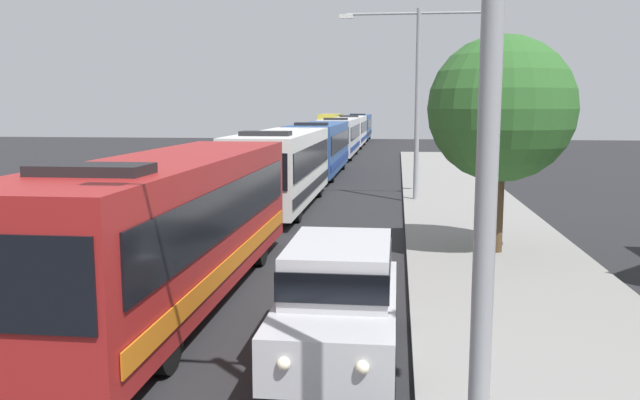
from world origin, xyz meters
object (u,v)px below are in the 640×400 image
Objects in this scene: bus_lead at (173,222)px; roadside_tree at (501,109)px; bus_second_in_line at (283,166)px; bus_middle at (319,147)px; streetlamp_mid at (418,82)px; bus_rear at (351,130)px; bus_fourth_in_line at (340,136)px; white_suv at (339,296)px; box_truck_oncoming at (330,126)px; bus_tail_end at (359,126)px.

roadside_tree reaches higher than bus_lead.
bus_second_in_line and bus_middle have the same top height.
streetlamp_mid is at bearing -63.14° from bus_middle.
bus_rear is at bearing 90.00° from bus_lead.
bus_lead is 25.57m from bus_middle.
bus_rear is at bearing 90.00° from bus_fourth_in_line.
roadside_tree is at bearing -47.71° from bus_second_in_line.
bus_rear is (-0.00, 52.62, -0.00)m from bus_lead.
bus_rear is 38.24m from streetlamp_mid.
bus_middle is 2.67× the size of white_suv.
box_truck_oncoming is at bearing 93.76° from bus_second_in_line.
white_suv is 66.31m from box_truck_oncoming.
bus_lead and bus_fourth_in_line have the same top height.
roadside_tree reaches higher than box_truck_oncoming.
bus_rear is 55.41m from white_suv.
bus_middle is 1.56× the size of streetlamp_mid.
bus_rear is 1.96× the size of roadside_tree.
bus_second_in_line is at bearing -90.00° from bus_rear.
bus_rear is at bearing 90.00° from bus_second_in_line.
bus_lead is 1.04× the size of bus_rear.
bus_middle is (0.00, 25.57, 0.00)m from bus_lead.
bus_fourth_in_line is 26.65m from bus_tail_end.
box_truck_oncoming is (-3.30, 63.27, 0.03)m from bus_lead.
white_suv is (3.70, -41.93, -0.66)m from bus_fourth_in_line.
bus_tail_end is 4.23m from box_truck_oncoming.
white_suv is (3.70, -55.29, -0.66)m from bus_rear.
bus_fourth_in_line is 2.00× the size of roadside_tree.
streetlamp_mid reaches higher than bus_middle.
bus_lead and bus_rear have the same top height.
streetlamp_mid is (5.40, 14.91, 3.37)m from bus_lead.
bus_rear is 11.15m from box_truck_oncoming.
bus_fourth_in_line is 13.35m from bus_rear.
streetlamp_mid is (5.40, -37.71, 3.37)m from bus_rear.
bus_lead is 52.62m from bus_rear.
box_truck_oncoming is (-3.30, 24.01, 0.03)m from bus_fourth_in_line.
white_suv is at bearing -86.91° from bus_tail_end.
bus_second_in_line is 1.41× the size of streetlamp_mid.
bus_second_in_line is 0.91× the size of bus_middle.
bus_tail_end is at bearing 96.04° from streetlamp_mid.
bus_lead is at bearing -90.00° from bus_tail_end.
streetlamp_mid is at bearing 84.48° from white_suv.
bus_second_in_line is at bearing -160.40° from streetlamp_mid.
roadside_tree reaches higher than bus_fourth_in_line.
bus_second_in_line is at bearing 132.29° from roadside_tree.
bus_fourth_in_line is at bearing 90.00° from bus_middle.
bus_lead is 63.36m from box_truck_oncoming.
bus_lead is 4.60m from white_suv.
bus_tail_end is 2.44× the size of white_suv.
bus_lead is 9.13m from roadside_tree.
bus_second_in_line is at bearing -90.00° from bus_fourth_in_line.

